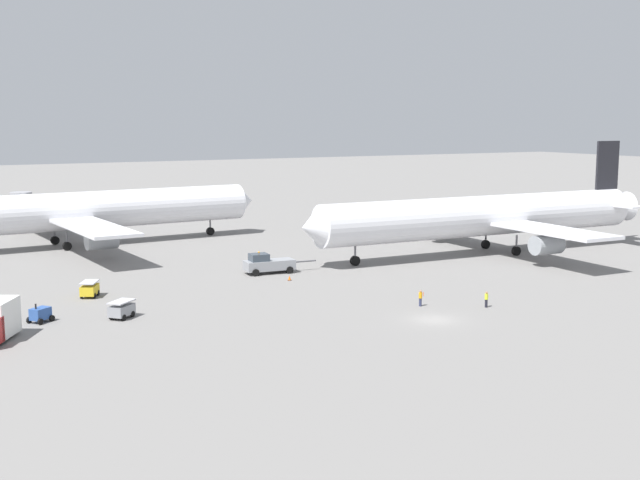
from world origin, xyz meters
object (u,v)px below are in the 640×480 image
(airliner_being_pushed, at_px, (484,216))
(airliner_at_gate_left, at_px, (81,211))
(gse_baggage_cart_trailing, at_px, (90,289))
(ground_crew_ramp_agent_by_cones, at_px, (420,298))
(gse_gpu_cart_small, at_px, (40,314))
(pushback_tug, at_px, (268,264))
(gse_baggage_cart_near_cluster, at_px, (122,309))
(traffic_cone_wingtip_starboard, at_px, (289,278))
(jet_bridge, at_px, (30,204))
(ground_crew_wing_walker_right, at_px, (486,299))

(airliner_being_pushed, bearing_deg, airliner_at_gate_left, 144.54)
(airliner_being_pushed, xyz_separation_m, gse_baggage_cart_trailing, (-56.12, -2.05, -4.53))
(ground_crew_ramp_agent_by_cones, bearing_deg, airliner_at_gate_left, 110.66)
(gse_gpu_cart_small, relative_size, ground_crew_ramp_agent_by_cones, 1.56)
(pushback_tug, bearing_deg, gse_gpu_cart_small, -157.55)
(gse_baggage_cart_near_cluster, distance_m, traffic_cone_wingtip_starboard, 24.23)
(airliner_at_gate_left, distance_m, gse_baggage_cart_near_cluster, 48.62)
(ground_crew_ramp_agent_by_cones, xyz_separation_m, traffic_cone_wingtip_starboard, (-5.84, 18.55, -0.60))
(airliner_being_pushed, bearing_deg, traffic_cone_wingtip_starboard, -172.75)
(gse_gpu_cart_small, relative_size, jet_bridge, 0.16)
(airliner_being_pushed, relative_size, jet_bridge, 3.53)
(pushback_tug, xyz_separation_m, gse_gpu_cart_small, (-29.35, -12.13, -0.41))
(gse_baggage_cart_trailing, distance_m, jet_bridge, 60.94)
(airliner_at_gate_left, xyz_separation_m, ground_crew_wing_walker_right, (27.35, -61.23, -4.42))
(ground_crew_wing_walker_right, distance_m, traffic_cone_wingtip_starboard, 24.98)
(gse_baggage_cart_near_cluster, relative_size, gse_gpu_cart_small, 1.17)
(gse_baggage_cart_near_cluster, height_order, ground_crew_ramp_agent_by_cones, gse_baggage_cart_near_cluster)
(ground_crew_ramp_agent_by_cones, xyz_separation_m, jet_bridge, (-25.28, 81.45, 3.45))
(airliner_being_pushed, height_order, ground_crew_wing_walker_right, airliner_being_pushed)
(airliner_being_pushed, height_order, gse_baggage_cart_near_cluster, airliner_being_pushed)
(pushback_tug, xyz_separation_m, ground_crew_ramp_agent_by_cones, (6.21, -23.88, -0.33))
(pushback_tug, bearing_deg, gse_baggage_cart_trailing, -172.06)
(airliner_at_gate_left, relative_size, ground_crew_ramp_agent_by_cones, 34.22)
(pushback_tug, height_order, gse_gpu_cart_small, pushback_tug)
(pushback_tug, relative_size, ground_crew_ramp_agent_by_cones, 5.63)
(ground_crew_ramp_agent_by_cones, relative_size, traffic_cone_wingtip_starboard, 2.82)
(pushback_tug, xyz_separation_m, gse_baggage_cart_trailing, (-22.71, -3.17, -0.35))
(ground_crew_ramp_agent_by_cones, bearing_deg, gse_baggage_cart_trailing, 144.39)
(airliner_being_pushed, bearing_deg, jet_bridge, 131.81)
(ground_crew_ramp_agent_by_cones, xyz_separation_m, ground_crew_wing_walker_right, (5.64, -3.62, -0.02))
(airliner_being_pushed, height_order, pushback_tug, airliner_being_pushed)
(pushback_tug, bearing_deg, jet_bridge, 108.33)
(gse_baggage_cart_trailing, relative_size, traffic_cone_wingtip_starboard, 5.25)
(traffic_cone_wingtip_starboard, bearing_deg, airliner_at_gate_left, 112.13)
(ground_crew_ramp_agent_by_cones, distance_m, jet_bridge, 85.35)
(airliner_at_gate_left, relative_size, pushback_tug, 6.08)
(airliner_at_gate_left, relative_size, gse_gpu_cart_small, 21.91)
(airliner_being_pushed, bearing_deg, gse_baggage_cart_trailing, -177.91)
(gse_baggage_cart_near_cluster, bearing_deg, gse_gpu_cart_small, 163.68)
(airliner_being_pushed, relative_size, gse_gpu_cart_small, 21.64)
(airliner_at_gate_left, bearing_deg, gse_baggage_cart_trailing, -101.04)
(gse_baggage_cart_near_cluster, xyz_separation_m, ground_crew_wing_walker_right, (34.00, -13.27, -0.01))
(airliner_being_pushed, distance_m, gse_baggage_cart_near_cluster, 57.28)
(gse_gpu_cart_small, distance_m, jet_bridge, 70.54)
(gse_gpu_cart_small, xyz_separation_m, ground_crew_ramp_agent_by_cones, (35.55, -11.75, 0.09))
(airliner_at_gate_left, distance_m, gse_baggage_cart_trailing, 37.85)
(traffic_cone_wingtip_starboard, bearing_deg, gse_baggage_cart_near_cluster, -158.42)
(gse_baggage_cart_trailing, relative_size, ground_crew_ramp_agent_by_cones, 1.86)
(airliner_being_pushed, distance_m, ground_crew_wing_walker_right, 34.38)
(gse_gpu_cart_small, height_order, ground_crew_wing_walker_right, gse_gpu_cart_small)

